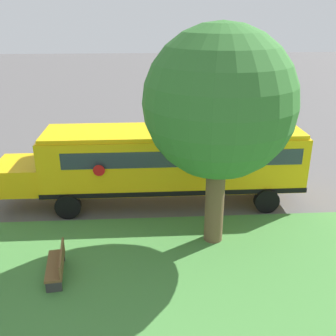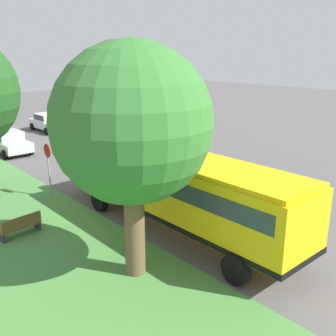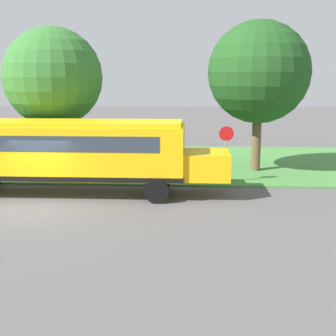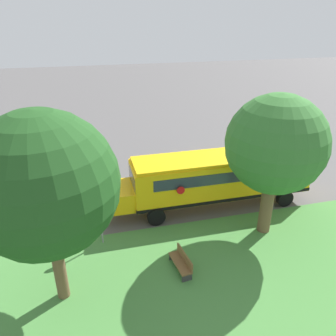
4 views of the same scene
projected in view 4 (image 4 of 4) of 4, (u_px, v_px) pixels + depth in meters
name	position (u px, v px, depth m)	size (l,w,h in m)	color
ground_plane	(212.00, 184.00, 22.25)	(120.00, 120.00, 0.00)	#565454
grass_verge	(301.00, 294.00, 13.47)	(12.00, 80.00, 0.08)	#47843D
school_bus	(216.00, 175.00, 19.16)	(2.85, 12.42, 3.16)	yellow
oak_tree_beside_bus	(273.00, 144.00, 15.39)	(4.79, 4.79, 7.35)	brown
oak_tree_roadside_mid	(43.00, 187.00, 11.15)	(5.25, 5.25, 7.83)	brown
stop_sign	(100.00, 215.00, 15.76)	(0.08, 0.68, 2.74)	gray
park_bench	(182.00, 262.00, 14.58)	(1.65, 0.69, 0.92)	brown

